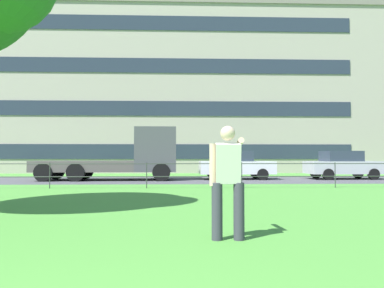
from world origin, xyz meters
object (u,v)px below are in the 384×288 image
(person_thrower, at_px, (228,178))
(car_white_far_right, at_px, (236,165))
(flatbed_truck_far_left, at_px, (128,157))
(apartment_building_background, at_px, (154,97))
(car_silver_center, at_px, (343,165))

(person_thrower, relative_size, car_white_far_right, 0.41)
(flatbed_truck_far_left, xyz_separation_m, apartment_building_background, (0.51, 13.79, 5.43))
(person_thrower, height_order, flatbed_truck_far_left, flatbed_truck_far_left)
(car_silver_center, bearing_deg, apartment_building_background, 129.85)
(car_white_far_right, relative_size, car_silver_center, 0.99)
(car_silver_center, relative_size, apartment_building_background, 0.11)
(person_thrower, xyz_separation_m, car_white_far_right, (2.40, 14.82, -0.12))
(car_silver_center, xyz_separation_m, apartment_building_background, (-11.20, 13.42, 5.87))
(person_thrower, xyz_separation_m, car_silver_center, (8.31, 14.79, -0.12))
(flatbed_truck_far_left, bearing_deg, car_white_far_right, 3.96)
(flatbed_truck_far_left, distance_m, car_white_far_right, 5.82)
(car_white_far_right, xyz_separation_m, car_silver_center, (5.91, -0.03, 0.00))
(car_silver_center, bearing_deg, person_thrower, -119.32)
(flatbed_truck_far_left, xyz_separation_m, car_white_far_right, (5.79, 0.40, -0.44))
(person_thrower, distance_m, car_silver_center, 16.97)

